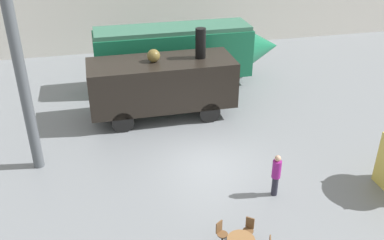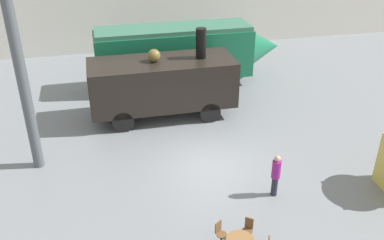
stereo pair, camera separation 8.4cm
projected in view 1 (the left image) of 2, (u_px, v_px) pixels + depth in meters
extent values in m
plane|color=gray|center=(208.00, 162.00, 18.52)|extent=(80.00, 80.00, 0.00)
cube|color=#196B47|center=(173.00, 54.00, 25.07)|extent=(9.09, 2.43, 2.73)
cone|color=#196B47|center=(262.00, 47.00, 26.21)|extent=(2.00, 2.31, 2.31)
cube|color=#366B54|center=(173.00, 29.00, 24.37)|extent=(8.90, 2.24, 0.24)
cylinder|color=black|center=(223.00, 81.00, 25.34)|extent=(0.92, 0.12, 0.92)
cylinder|color=black|center=(212.00, 67.00, 27.33)|extent=(0.92, 0.12, 0.92)
cylinder|color=black|center=(131.00, 89.00, 24.23)|extent=(0.92, 0.12, 0.92)
cylinder|color=black|center=(127.00, 74.00, 26.21)|extent=(0.92, 0.12, 0.92)
cube|color=black|center=(162.00, 83.00, 21.55)|extent=(7.26, 2.77, 2.31)
cylinder|color=black|center=(201.00, 43.00, 21.06)|extent=(0.52, 0.52, 1.50)
sphere|color=brown|center=(154.00, 56.00, 20.79)|extent=(0.64, 0.64, 0.64)
cylinder|color=black|center=(210.00, 113.00, 21.48)|extent=(1.07, 0.12, 1.07)
cylinder|color=black|center=(197.00, 92.00, 23.75)|extent=(1.07, 0.12, 1.07)
cylinder|color=black|center=(123.00, 122.00, 20.59)|extent=(1.07, 0.12, 1.07)
cylinder|color=black|center=(118.00, 100.00, 22.86)|extent=(1.07, 0.12, 1.07)
cylinder|color=olive|center=(241.00, 240.00, 13.42)|extent=(0.89, 0.89, 0.03)
cylinder|color=black|center=(248.00, 236.00, 14.24)|extent=(0.06, 0.06, 0.42)
cylinder|color=brown|center=(248.00, 231.00, 14.13)|extent=(0.36, 0.36, 0.03)
cube|color=brown|center=(250.00, 223.00, 14.15)|extent=(0.25, 0.21, 0.42)
cylinder|color=black|center=(222.00, 239.00, 14.09)|extent=(0.06, 0.06, 0.42)
cylinder|color=brown|center=(222.00, 234.00, 13.98)|extent=(0.36, 0.36, 0.03)
cube|color=brown|center=(219.00, 227.00, 13.97)|extent=(0.26, 0.19, 0.42)
cylinder|color=#262633|center=(275.00, 186.00, 16.35)|extent=(0.24, 0.24, 0.81)
cylinder|color=#8C1E7A|center=(277.00, 169.00, 15.98)|extent=(0.34, 0.34, 0.72)
sphere|color=tan|center=(278.00, 158.00, 15.76)|extent=(0.24, 0.24, 0.24)
cylinder|color=#4C5156|center=(22.00, 79.00, 16.39)|extent=(0.44, 0.44, 8.00)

